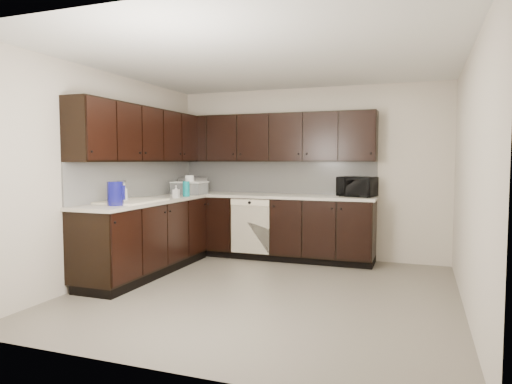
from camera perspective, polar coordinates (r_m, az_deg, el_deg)
floor at (r=5.09m, az=1.08°, el=-12.44°), size 4.00×4.00×0.00m
ceiling at (r=5.00m, az=1.12°, el=16.24°), size 4.00×4.00×0.00m
wall_back at (r=6.81m, az=6.54°, el=2.37°), size 4.00×0.02×2.50m
wall_left at (r=5.84m, az=-17.81°, el=1.94°), size 0.02×4.00×2.50m
wall_right at (r=4.64m, az=25.16°, el=1.27°), size 0.02×4.00×2.50m
wall_front at (r=3.06m, az=-11.05°, el=0.36°), size 4.00×0.02×2.50m
lower_cabinets at (r=6.37m, az=-4.29°, el=-5.29°), size 3.00×2.80×0.90m
countertop at (r=6.30m, az=-4.35°, el=-0.75°), size 3.03×2.83×0.04m
backsplash at (r=6.57m, az=-5.27°, el=1.71°), size 3.00×2.80×0.48m
upper_cabinets at (r=6.42m, az=-4.80°, el=6.93°), size 3.00×2.80×0.70m
dishwasher at (r=6.51m, az=-0.75°, el=-3.90°), size 0.58×0.04×0.78m
sink at (r=5.67m, az=-15.26°, el=-1.81°), size 0.54×0.82×0.42m
microwave at (r=6.42m, az=12.51°, el=0.65°), size 0.56×0.45×0.27m
soap_bottle_a at (r=6.14m, az=-9.95°, el=0.04°), size 0.08×0.08×0.17m
soap_bottle_b at (r=5.68m, az=-16.16°, el=-0.10°), size 0.09×0.09×0.22m
toaster_oven at (r=7.12m, az=-7.94°, el=0.85°), size 0.42×0.35×0.23m
storage_bin at (r=6.79m, az=-8.31°, el=0.48°), size 0.46×0.34×0.18m
blue_pitcher at (r=5.27m, az=-17.17°, el=-0.19°), size 0.21×0.21×0.26m
teal_tumbler at (r=6.38m, az=-8.72°, el=0.39°), size 0.09×0.09×0.21m
paper_towel_roll at (r=6.79m, az=-8.33°, el=0.90°), size 0.15×0.15×0.28m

